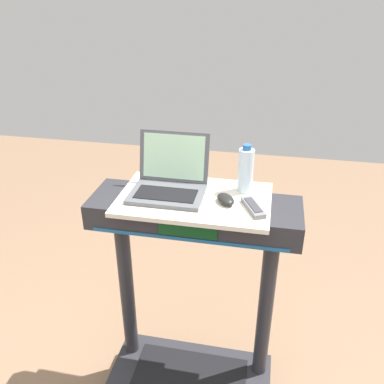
{
  "coord_description": "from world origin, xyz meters",
  "views": [
    {
      "loc": [
        0.29,
        -0.79,
        1.93
      ],
      "look_at": [
        0.0,
        0.65,
        1.17
      ],
      "focal_mm": 38.44,
      "sensor_mm": 36.0,
      "label": 1
    }
  ],
  "objects_px": {
    "water_bottle": "(246,170)",
    "tv_remote": "(253,207)",
    "laptop": "(169,181)",
    "computer_mouse": "(226,199)"
  },
  "relations": [
    {
      "from": "computer_mouse",
      "to": "tv_remote",
      "type": "xyz_separation_m",
      "value": [
        0.11,
        -0.03,
        -0.01
      ]
    },
    {
      "from": "laptop",
      "to": "water_bottle",
      "type": "height_order",
      "value": "laptop"
    },
    {
      "from": "laptop",
      "to": "computer_mouse",
      "type": "xyz_separation_m",
      "value": [
        0.25,
        -0.05,
        -0.03
      ]
    },
    {
      "from": "water_bottle",
      "to": "tv_remote",
      "type": "bearing_deg",
      "value": -73.18
    },
    {
      "from": "computer_mouse",
      "to": "laptop",
      "type": "bearing_deg",
      "value": 135.66
    },
    {
      "from": "computer_mouse",
      "to": "water_bottle",
      "type": "height_order",
      "value": "water_bottle"
    },
    {
      "from": "water_bottle",
      "to": "tv_remote",
      "type": "distance_m",
      "value": 0.19
    },
    {
      "from": "laptop",
      "to": "water_bottle",
      "type": "distance_m",
      "value": 0.33
    },
    {
      "from": "laptop",
      "to": "tv_remote",
      "type": "height_order",
      "value": "laptop"
    },
    {
      "from": "laptop",
      "to": "tv_remote",
      "type": "bearing_deg",
      "value": -12.96
    }
  ]
}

